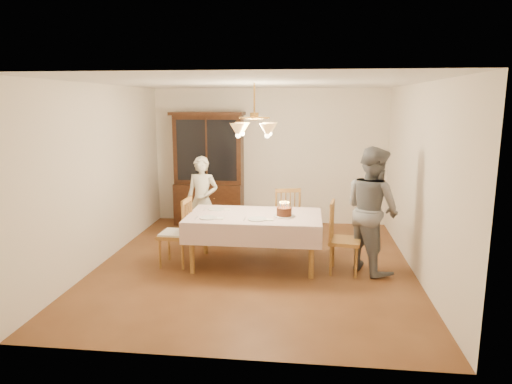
# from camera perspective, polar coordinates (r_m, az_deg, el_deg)

# --- Properties ---
(ground) EXTENTS (5.00, 5.00, 0.00)m
(ground) POSITION_cam_1_polar(r_m,az_deg,el_deg) (6.76, -0.20, -9.10)
(ground) COLOR #5B331A
(ground) RESTS_ON ground
(room_shell) EXTENTS (5.00, 5.00, 5.00)m
(room_shell) POSITION_cam_1_polar(r_m,az_deg,el_deg) (6.38, -0.20, 4.34)
(room_shell) COLOR white
(room_shell) RESTS_ON ground
(dining_table) EXTENTS (1.90, 1.10, 0.76)m
(dining_table) POSITION_cam_1_polar(r_m,az_deg,el_deg) (6.55, -0.20, -3.49)
(dining_table) COLOR brown
(dining_table) RESTS_ON ground
(china_hutch) EXTENTS (1.38, 0.54, 2.16)m
(china_hutch) POSITION_cam_1_polar(r_m,az_deg,el_deg) (8.85, -5.90, 2.67)
(china_hutch) COLOR black
(china_hutch) RESTS_ON ground
(chair_far_side) EXTENTS (0.53, 0.52, 1.00)m
(chair_far_side) POSITION_cam_1_polar(r_m,az_deg,el_deg) (7.50, 3.69, -3.51)
(chair_far_side) COLOR brown
(chair_far_side) RESTS_ON ground
(chair_left_end) EXTENTS (0.45, 0.47, 1.00)m
(chair_left_end) POSITION_cam_1_polar(r_m,az_deg,el_deg) (6.73, -10.01, -5.30)
(chair_left_end) COLOR brown
(chair_left_end) RESTS_ON ground
(chair_right_end) EXTENTS (0.48, 0.50, 1.00)m
(chair_right_end) POSITION_cam_1_polar(r_m,az_deg,el_deg) (6.47, 10.92, -6.10)
(chair_right_end) COLOR brown
(chair_right_end) RESTS_ON ground
(elderly_woman) EXTENTS (0.57, 0.41, 1.48)m
(elderly_woman) POSITION_cam_1_polar(r_m,az_deg,el_deg) (7.57, -6.73, -1.12)
(elderly_woman) COLOR beige
(elderly_woman) RESTS_ON ground
(adult_in_grey) EXTENTS (1.02, 1.08, 1.75)m
(adult_in_grey) POSITION_cam_1_polar(r_m,az_deg,el_deg) (6.53, 14.29, -2.13)
(adult_in_grey) COLOR slate
(adult_in_grey) RESTS_ON ground
(birthday_cake) EXTENTS (0.30, 0.30, 0.21)m
(birthday_cake) POSITION_cam_1_polar(r_m,az_deg,el_deg) (6.43, 3.54, -2.54)
(birthday_cake) COLOR white
(birthday_cake) RESTS_ON dining_table
(place_setting_near_left) EXTENTS (0.39, 0.24, 0.02)m
(place_setting_near_left) POSITION_cam_1_polar(r_m,az_deg,el_deg) (6.36, -5.88, -3.23)
(place_setting_near_left) COLOR white
(place_setting_near_left) RESTS_ON dining_table
(place_setting_near_right) EXTENTS (0.40, 0.25, 0.02)m
(place_setting_near_right) POSITION_cam_1_polar(r_m,az_deg,el_deg) (6.25, 0.26, -3.42)
(place_setting_near_right) COLOR white
(place_setting_near_right) RESTS_ON dining_table
(place_setting_far_left) EXTENTS (0.40, 0.25, 0.02)m
(place_setting_far_left) POSITION_cam_1_polar(r_m,az_deg,el_deg) (6.86, -4.90, -2.14)
(place_setting_far_left) COLOR white
(place_setting_far_left) RESTS_ON dining_table
(chandelier) EXTENTS (0.62, 0.62, 0.73)m
(chandelier) POSITION_cam_1_polar(r_m,az_deg,el_deg) (6.35, -0.21, 7.88)
(chandelier) COLOR #BF8C3F
(chandelier) RESTS_ON ground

